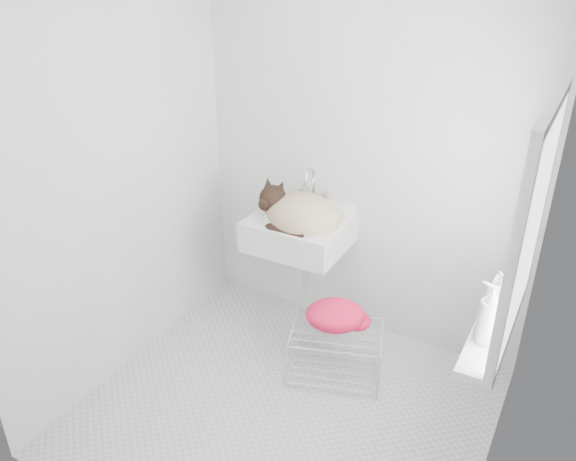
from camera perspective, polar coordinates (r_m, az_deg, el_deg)
The scene contains 15 objects.
floor at distance 3.54m, azimuth -0.23°, elevation -17.08°, with size 2.20×2.00×0.02m, color silver.
back_wall at distance 3.66m, azimuth 7.43°, elevation 7.40°, with size 2.20×0.02×2.50m, color white.
right_wall at distance 2.54m, azimuth 22.05°, elevation -3.76°, with size 0.02×2.00×2.50m, color white.
left_wall at distance 3.45m, azimuth -16.52°, elevation 5.24°, with size 0.02×2.00×2.50m, color white.
window_glass at distance 2.67m, azimuth 22.76°, elevation 0.12°, with size 0.01×0.80×1.00m, color white.
window_frame at distance 2.67m, azimuth 22.45°, elevation 0.19°, with size 0.04×0.90×1.10m, color white.
windowsill at distance 2.93m, azimuth 19.51°, elevation -8.67°, with size 0.16×0.88×0.04m, color white.
sink at distance 3.71m, azimuth 1.11°, elevation 1.23°, with size 0.61×0.53×0.24m, color white.
faucet at distance 3.80m, azimuth 2.40°, elevation 4.16°, with size 0.22×0.15×0.22m, color silver, non-canonical shape.
cat at distance 3.68m, azimuth 1.12°, elevation 1.67°, with size 0.57×0.51×0.32m.
wire_rack at distance 3.69m, azimuth 4.68°, elevation -11.94°, with size 0.54×0.38×0.32m, color beige.
towel at distance 3.61m, azimuth 4.61°, elevation -8.87°, with size 0.37×0.26×0.15m, color red.
bottle_a at distance 2.78m, azimuth 18.66°, elevation -10.19°, with size 0.09×0.09×0.24m, color silver.
bottle_b at distance 2.87m, azimuth 19.15°, elevation -8.92°, with size 0.08×0.08×0.17m, color #368273.
bottle_c at distance 3.01m, azimuth 19.81°, elevation -7.18°, with size 0.15×0.15×0.19m, color silver.
Camera 1 is at (1.24, -2.22, 2.46)m, focal length 36.37 mm.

